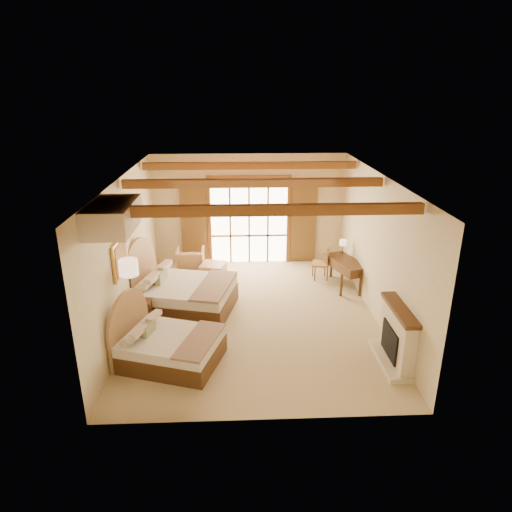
{
  "coord_description": "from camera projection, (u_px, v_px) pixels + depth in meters",
  "views": [
    {
      "loc": [
        -0.37,
        -9.35,
        4.96
      ],
      "look_at": [
        0.06,
        0.2,
        1.39
      ],
      "focal_mm": 32.0,
      "sensor_mm": 36.0,
      "label": 1
    }
  ],
  "objects": [
    {
      "name": "painting",
      "position": [
        120.0,
        258.0,
        9.08
      ],
      "size": [
        0.06,
        0.95,
        0.75
      ],
      "color": "gold",
      "rests_on": "wall_left"
    },
    {
      "name": "desk_chair",
      "position": [
        321.0,
        268.0,
        12.43
      ],
      "size": [
        0.53,
        0.53,
        0.97
      ],
      "rotation": [
        0.0,
        0.0,
        -0.28
      ],
      "color": "#B98143",
      "rests_on": "floor"
    },
    {
      "name": "wall_right",
      "position": [
        378.0,
        248.0,
        10.06
      ],
      "size": [
        0.0,
        7.0,
        7.0
      ],
      "primitive_type": "plane",
      "rotation": [
        1.57,
        0.0,
        -1.57
      ],
      "color": "beige",
      "rests_on": "ground"
    },
    {
      "name": "desk_lamp",
      "position": [
        343.0,
        243.0,
        12.25
      ],
      "size": [
        0.18,
        0.18,
        0.36
      ],
      "color": "#382F1C",
      "rests_on": "desk"
    },
    {
      "name": "bed_far",
      "position": [
        176.0,
        293.0,
        10.62
      ],
      "size": [
        2.61,
        2.17,
        1.48
      ],
      "rotation": [
        0.0,
        0.0,
        -0.24
      ],
      "color": "#4F3215",
      "rests_on": "floor"
    },
    {
      "name": "fireplace",
      "position": [
        396.0,
        339.0,
        8.56
      ],
      "size": [
        0.46,
        1.4,
        1.16
      ],
      "color": "beige",
      "rests_on": "ground"
    },
    {
      "name": "bed_near",
      "position": [
        163.0,
        345.0,
        8.63
      ],
      "size": [
        2.2,
        1.85,
        1.19
      ],
      "rotation": [
        0.0,
        0.0,
        -0.31
      ],
      "color": "#4F3215",
      "rests_on": "floor"
    },
    {
      "name": "ottoman",
      "position": [
        213.0,
        271.0,
        12.41
      ],
      "size": [
        0.76,
        0.76,
        0.45
      ],
      "primitive_type": "cube",
      "rotation": [
        0.0,
        0.0,
        -0.27
      ],
      "color": "#A77A4B",
      "rests_on": "floor"
    },
    {
      "name": "canopy_valance",
      "position": [
        113.0,
        216.0,
        7.5
      ],
      "size": [
        0.7,
        1.4,
        0.45
      ],
      "primitive_type": "cube",
      "color": "beige",
      "rests_on": "ceiling"
    },
    {
      "name": "wall_left",
      "position": [
        127.0,
        252.0,
        9.83
      ],
      "size": [
        0.0,
        7.0,
        7.0
      ],
      "primitive_type": "plane",
      "rotation": [
        1.57,
        0.0,
        1.57
      ],
      "color": "beige",
      "rests_on": "ground"
    },
    {
      "name": "floor",
      "position": [
        254.0,
        315.0,
        10.5
      ],
      "size": [
        7.0,
        7.0,
        0.0
      ],
      "primitive_type": "plane",
      "color": "tan",
      "rests_on": "ground"
    },
    {
      "name": "nightstand",
      "position": [
        140.0,
        312.0,
        9.94
      ],
      "size": [
        0.56,
        0.56,
        0.66
      ],
      "primitive_type": "cube",
      "rotation": [
        0.0,
        0.0,
        -0.02
      ],
      "color": "#4F3215",
      "rests_on": "floor"
    },
    {
      "name": "wall_back",
      "position": [
        249.0,
        209.0,
        13.22
      ],
      "size": [
        5.5,
        0.0,
        5.5
      ],
      "primitive_type": "plane",
      "rotation": [
        1.57,
        0.0,
        0.0
      ],
      "color": "beige",
      "rests_on": "ground"
    },
    {
      "name": "armchair",
      "position": [
        190.0,
        261.0,
        12.81
      ],
      "size": [
        0.77,
        0.79,
        0.71
      ],
      "primitive_type": "imported",
      "rotation": [
        0.0,
        0.0,
        -3.12
      ],
      "color": "tan",
      "rests_on": "floor"
    },
    {
      "name": "ceiling",
      "position": [
        254.0,
        177.0,
        9.38
      ],
      "size": [
        7.0,
        7.0,
        0.0
      ],
      "primitive_type": "plane",
      "rotation": [
        3.14,
        0.0,
        0.0
      ],
      "color": "#A86132",
      "rests_on": "ground"
    },
    {
      "name": "desk",
      "position": [
        345.0,
        272.0,
        11.94
      ],
      "size": [
        0.97,
        1.45,
        0.72
      ],
      "rotation": [
        0.0,
        0.0,
        0.32
      ],
      "color": "#4F3215",
      "rests_on": "floor"
    },
    {
      "name": "ceiling_beams",
      "position": [
        254.0,
        183.0,
        9.43
      ],
      "size": [
        5.39,
        4.6,
        0.18
      ],
      "primitive_type": null,
      "color": "brown",
      "rests_on": "ceiling"
    },
    {
      "name": "floor_lamp",
      "position": [
        129.0,
        273.0,
        8.97
      ],
      "size": [
        0.38,
        0.38,
        1.78
      ],
      "color": "#382F1C",
      "rests_on": "floor"
    },
    {
      "name": "french_doors",
      "position": [
        249.0,
        222.0,
        13.29
      ],
      "size": [
        3.95,
        0.08,
        2.6
      ],
      "color": "white",
      "rests_on": "ground"
    }
  ]
}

